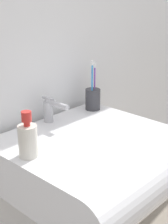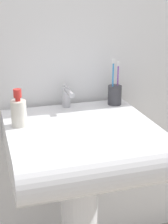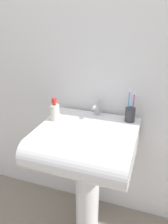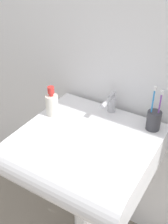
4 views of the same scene
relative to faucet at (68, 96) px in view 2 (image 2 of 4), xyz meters
name	(u,v)px [view 2 (image 2 of 4)]	position (x,y,z in m)	size (l,w,h in m)	color
wall_back	(61,25)	(0.00, 0.10, 0.31)	(5.00, 0.05, 2.40)	white
sink_pedestal	(79,224)	(0.00, -0.19, -0.56)	(0.17, 0.17, 0.67)	white
sink_basin	(83,148)	(0.00, -0.26, -0.14)	(0.59, 0.58, 0.17)	white
faucet	(68,96)	(0.00, 0.00, 0.00)	(0.04, 0.14, 0.10)	#B7B7BC
toothbrush_cup	(115,94)	(0.22, -0.02, -0.01)	(0.06, 0.06, 0.22)	#38383D
soap_bottle	(19,112)	(-0.24, -0.16, 0.00)	(0.06, 0.06, 0.15)	silver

